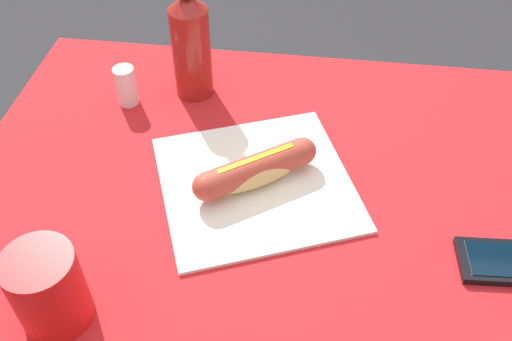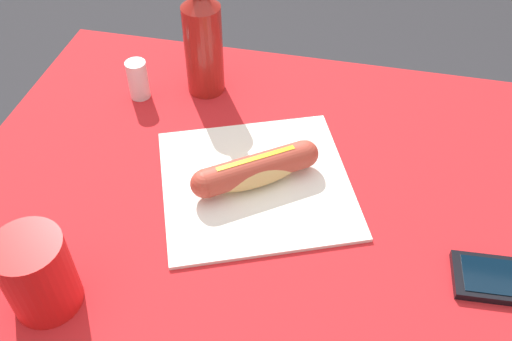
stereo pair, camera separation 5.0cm
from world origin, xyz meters
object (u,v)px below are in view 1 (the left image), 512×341
object	(u,v)px
soda_bottle	(191,43)
drinking_cup	(48,289)
hot_dog	(256,170)
salt_shaker	(126,86)
cell_phone	(512,262)

from	to	relation	value
soda_bottle	drinking_cup	world-z (taller)	soda_bottle
hot_dog	salt_shaker	world-z (taller)	salt_shaker
drinking_cup	soda_bottle	bearing A→B (deg)	-98.73
hot_dog	salt_shaker	size ratio (longest dim) A/B	2.45
cell_phone	drinking_cup	size ratio (longest dim) A/B	1.28
soda_bottle	cell_phone	bearing A→B (deg)	147.38
hot_dog	salt_shaker	xyz separation A→B (m)	(0.25, -0.17, 0.00)
soda_bottle	salt_shaker	world-z (taller)	soda_bottle
soda_bottle	drinking_cup	xyz separation A→B (m)	(0.07, 0.47, -0.04)
hot_dog	cell_phone	world-z (taller)	hot_dog
salt_shaker	cell_phone	bearing A→B (deg)	155.88
hot_dog	cell_phone	distance (m)	0.37
cell_phone	drinking_cup	distance (m)	0.59
hot_dog	soda_bottle	distance (m)	0.27
soda_bottle	drinking_cup	distance (m)	0.48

